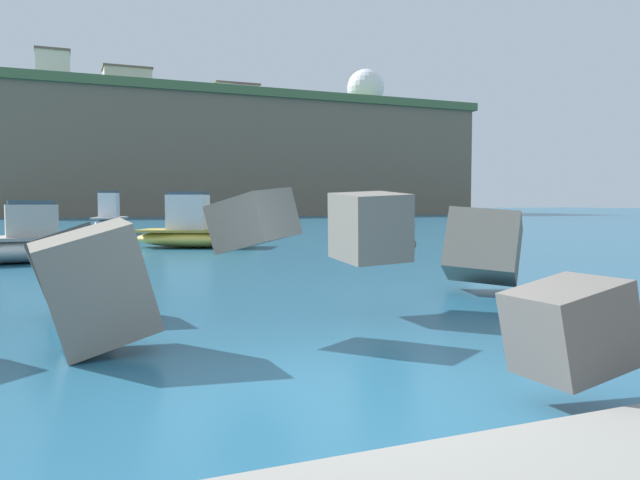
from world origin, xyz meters
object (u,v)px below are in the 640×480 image
station_building_west (244,102)px  station_building_central (127,85)px  boat_mid_left (195,231)px  boat_mid_centre (21,243)px  station_building_annex (53,73)px  boat_near_left (110,221)px  radar_dome (366,93)px  station_building_east (234,100)px

station_building_west → station_building_central: 21.15m
boat_mid_left → station_building_west: bearing=72.9°
boat_mid_centre → station_building_west: station_building_west is taller
station_building_annex → boat_near_left: bearing=-87.1°
station_building_west → radar_dome: bearing=-3.1°
station_building_east → station_building_central: bearing=-158.5°
radar_dome → station_building_central: size_ratio=1.28×
boat_near_left → station_building_east: 79.71m
boat_near_left → station_building_annex: size_ratio=0.59×
boat_near_left → station_building_central: (7.60, 64.90, 19.63)m
boat_mid_left → station_building_east: station_building_east is taller
boat_near_left → station_building_west: size_ratio=0.65×
station_building_central → station_building_west: bearing=14.7°
boat_near_left → station_building_central: bearing=83.3°
station_building_central → station_building_annex: bearing=-160.5°
station_building_east → radar_dome: bearing=-7.9°
boat_near_left → station_building_east: (26.81, 72.45, 19.66)m
station_building_west → station_building_central: bearing=-165.3°
boat_mid_left → station_building_annex: station_building_annex is taller
boat_mid_left → radar_dome: (49.45, 82.27, 22.26)m
boat_mid_centre → station_building_west: bearing=70.1°
station_building_west → station_building_annex: bearing=-163.6°
station_building_central → boat_mid_left: bearing=-93.9°
boat_near_left → radar_dome: size_ratio=0.45×
station_building_east → boat_near_left: bearing=-110.3°
boat_mid_left → boat_mid_centre: (-6.06, -4.36, -0.08)m
radar_dome → station_building_east: 25.30m
boat_mid_centre → boat_mid_left: bearing=35.7°
boat_mid_left → boat_mid_centre: bearing=-144.3°
station_building_west → station_building_east: (-1.24, 2.17, 0.51)m
station_building_east → station_building_annex: bearing=-159.2°
station_building_west → boat_mid_left: bearing=-107.1°
station_building_annex → station_building_east: bearing=20.8°
radar_dome → station_building_central: (-44.15, -4.10, -2.52)m
station_building_central → station_building_annex: 11.36m
station_building_central → boat_near_left: bearing=-96.7°
station_building_east → boat_mid_left: bearing=-106.0°
radar_dome → station_building_central: bearing=-174.7°
boat_mid_left → radar_dome: bearing=59.0°
station_building_central → station_building_east: (19.21, 7.55, 0.03)m
boat_mid_left → station_building_annex: 77.22m
boat_mid_left → station_building_central: station_building_central is taller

